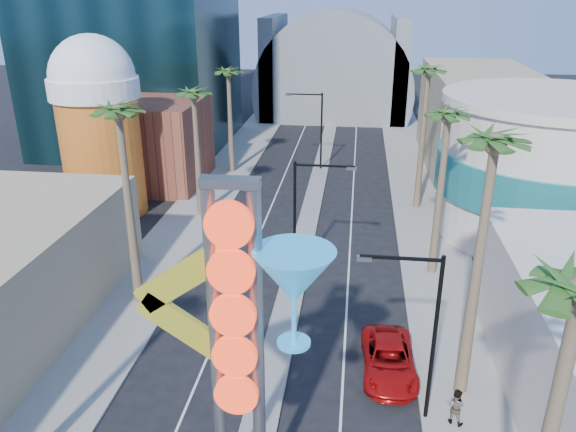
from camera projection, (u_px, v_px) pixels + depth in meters
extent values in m
cube|color=gray|center=(210.00, 194.00, 51.52)|extent=(5.00, 100.00, 0.15)
cube|color=gray|center=(421.00, 203.00, 49.33)|extent=(5.00, 100.00, 0.15)
cube|color=gray|center=(316.00, 188.00, 53.18)|extent=(1.60, 84.00, 0.15)
cube|color=brown|center=(150.00, 142.00, 53.55)|extent=(10.00, 10.00, 8.00)
cube|color=tan|center=(477.00, 118.00, 58.67)|extent=(10.00, 20.00, 10.00)
cylinder|color=#C86A1A|center=(103.00, 155.00, 45.93)|extent=(6.40, 6.40, 10.00)
cylinder|color=white|center=(94.00, 88.00, 43.90)|extent=(7.00, 7.00, 1.60)
sphere|color=white|center=(93.00, 77.00, 43.59)|extent=(6.60, 6.60, 6.60)
cylinder|color=beige|center=(549.00, 171.00, 41.90)|extent=(16.00, 16.00, 10.00)
cylinder|color=teal|center=(549.00, 171.00, 41.90)|extent=(16.60, 16.60, 3.00)
cylinder|color=beige|center=(562.00, 99.00, 39.90)|extent=(16.60, 16.60, 0.60)
cylinder|color=slate|center=(335.00, 87.00, 82.94)|extent=(22.00, 16.00, 22.00)
cube|color=slate|center=(274.00, 66.00, 82.85)|extent=(2.00, 16.00, 14.00)
cube|color=slate|center=(398.00, 68.00, 80.77)|extent=(2.00, 16.00, 14.00)
cylinder|color=slate|center=(216.00, 349.00, 18.68)|extent=(0.44, 0.44, 12.00)
cylinder|color=slate|center=(258.00, 352.00, 18.52)|extent=(0.44, 0.44, 12.00)
cube|color=slate|center=(230.00, 182.00, 16.37)|extent=(1.80, 0.50, 0.30)
cylinder|color=red|center=(229.00, 225.00, 16.50)|extent=(1.50, 0.25, 1.50)
cylinder|color=red|center=(231.00, 272.00, 17.09)|extent=(1.50, 0.25, 1.50)
cylinder|color=red|center=(233.00, 315.00, 17.67)|extent=(1.50, 0.25, 1.50)
cylinder|color=red|center=(235.00, 356.00, 18.26)|extent=(1.50, 0.25, 1.50)
cylinder|color=red|center=(236.00, 394.00, 18.84)|extent=(1.50, 0.25, 1.50)
cube|color=yellow|center=(184.00, 276.00, 17.76)|extent=(3.47, 0.25, 2.80)
cube|color=yellow|center=(189.00, 330.00, 18.52)|extent=(3.47, 0.25, 2.80)
cone|color=#2388C7|center=(294.00, 277.00, 17.29)|extent=(2.60, 2.60, 1.80)
cylinder|color=#2388C7|center=(294.00, 321.00, 17.89)|extent=(0.16, 0.16, 1.60)
cylinder|color=#2388C7|center=(294.00, 342.00, 18.19)|extent=(1.10, 1.10, 0.12)
cylinder|color=black|center=(295.00, 223.00, 35.16)|extent=(0.18, 0.18, 8.00)
cube|color=black|center=(325.00, 166.00, 33.52)|extent=(3.60, 0.12, 0.12)
cube|color=slate|center=(352.00, 168.00, 33.37)|extent=(0.60, 0.25, 0.18)
cylinder|color=black|center=(321.00, 132.00, 57.21)|extent=(0.18, 0.18, 8.00)
cube|color=black|center=(304.00, 94.00, 55.99)|extent=(3.60, 0.12, 0.12)
cube|color=slate|center=(288.00, 95.00, 56.21)|extent=(0.60, 0.25, 0.18)
cylinder|color=black|center=(434.00, 342.00, 23.31)|extent=(0.18, 0.18, 8.00)
cube|color=black|center=(401.00, 258.00, 22.06)|extent=(3.24, 0.12, 0.12)
cube|color=slate|center=(364.00, 259.00, 22.26)|extent=(0.60, 0.25, 0.18)
cylinder|color=brown|center=(130.00, 214.00, 31.86)|extent=(0.40, 0.40, 11.50)
sphere|color=#224A18|center=(118.00, 113.00, 29.69)|extent=(2.40, 2.40, 2.40)
cylinder|color=brown|center=(198.00, 158.00, 45.01)|extent=(0.40, 0.40, 10.00)
sphere|color=#224A18|center=(194.00, 95.00, 43.12)|extent=(2.40, 2.40, 2.40)
cylinder|color=brown|center=(230.00, 124.00, 56.04)|extent=(0.40, 0.40, 10.00)
sphere|color=#224A18|center=(228.00, 73.00, 54.15)|extent=(2.40, 2.40, 2.40)
cylinder|color=brown|center=(476.00, 280.00, 24.18)|extent=(0.40, 0.40, 12.00)
sphere|color=#224A18|center=(495.00, 144.00, 21.92)|extent=(2.40, 2.40, 2.40)
cylinder|color=brown|center=(439.00, 199.00, 35.49)|extent=(0.40, 0.40, 10.50)
sphere|color=#224A18|center=(448.00, 117.00, 33.51)|extent=(2.40, 2.40, 2.40)
cylinder|color=brown|center=(422.00, 143.00, 46.33)|extent=(0.40, 0.40, 11.50)
sphere|color=#224A18|center=(429.00, 72.00, 44.16)|extent=(2.40, 2.40, 2.40)
imported|color=#B40D0D|center=(389.00, 359.00, 27.52)|extent=(2.72, 5.54, 1.51)
imported|color=gray|center=(455.00, 406.00, 24.08)|extent=(1.01, 0.91, 1.69)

